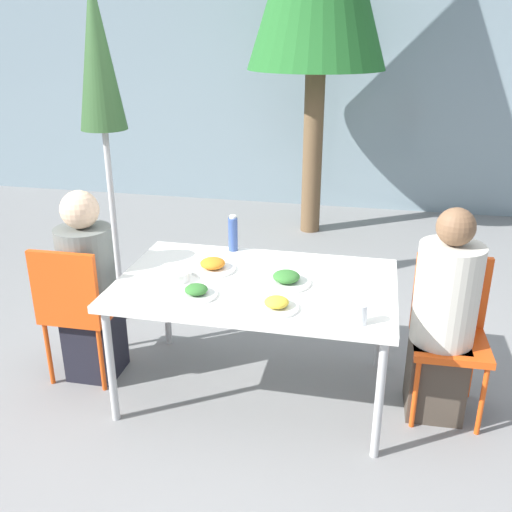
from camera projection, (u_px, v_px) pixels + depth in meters
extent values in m
plane|color=gray|center=(256.00, 390.00, 3.42)|extent=(24.00, 24.00, 0.00)
cube|color=gray|center=(330.00, 77.00, 6.52)|extent=(10.00, 0.20, 3.00)
cube|color=white|center=(256.00, 284.00, 3.16)|extent=(1.53, 0.97, 0.04)
cylinder|color=#B7B7B7|center=(111.00, 366.00, 3.05)|extent=(0.04, 0.04, 0.68)
cylinder|color=#B7B7B7|center=(379.00, 400.00, 2.78)|extent=(0.04, 0.04, 0.68)
cylinder|color=#B7B7B7|center=(166.00, 298.00, 3.82)|extent=(0.04, 0.04, 0.68)
cylinder|color=#B7B7B7|center=(381.00, 319.00, 3.54)|extent=(0.04, 0.04, 0.68)
cube|color=#E54C14|center=(84.00, 309.00, 3.46)|extent=(0.40, 0.40, 0.04)
cube|color=#E54C14|center=(64.00, 287.00, 3.21)|extent=(0.40, 0.04, 0.42)
cylinder|color=#E54C14|center=(76.00, 326.00, 3.73)|extent=(0.03, 0.03, 0.42)
cylinder|color=#E54C14|center=(125.00, 331.00, 3.67)|extent=(0.03, 0.03, 0.42)
cylinder|color=#E54C14|center=(49.00, 353.00, 3.42)|extent=(0.03, 0.03, 0.42)
cylinder|color=#E54C14|center=(101.00, 359.00, 3.36)|extent=(0.03, 0.03, 0.42)
cube|color=black|center=(95.00, 340.00, 3.53)|extent=(0.30, 0.30, 0.46)
cylinder|color=slate|center=(87.00, 269.00, 3.35)|extent=(0.33, 0.33, 0.50)
sphere|color=beige|center=(80.00, 210.00, 3.21)|extent=(0.22, 0.22, 0.22)
cube|color=#E54C14|center=(450.00, 344.00, 3.08)|extent=(0.41, 0.41, 0.04)
cube|color=#E54C14|center=(451.00, 291.00, 3.16)|extent=(0.40, 0.05, 0.42)
cylinder|color=#E54C14|center=(482.00, 401.00, 2.98)|extent=(0.03, 0.03, 0.42)
cylinder|color=#E54C14|center=(415.00, 394.00, 3.04)|extent=(0.03, 0.03, 0.42)
cylinder|color=#E54C14|center=(471.00, 366.00, 3.29)|extent=(0.03, 0.03, 0.42)
cylinder|color=#E54C14|center=(411.00, 360.00, 3.35)|extent=(0.03, 0.03, 0.42)
cube|color=#473D33|center=(435.00, 375.00, 3.17)|extent=(0.31, 0.31, 0.46)
cylinder|color=beige|center=(447.00, 294.00, 2.98)|extent=(0.33, 0.33, 0.55)
sphere|color=brown|center=(456.00, 227.00, 2.84)|extent=(0.20, 0.20, 0.20)
cylinder|color=#333333|center=(122.00, 305.00, 4.41)|extent=(0.36, 0.36, 0.05)
cylinder|color=#BCBCBC|center=(107.00, 156.00, 3.98)|extent=(0.04, 0.04, 2.38)
cone|color=#2D5128|center=(97.00, 52.00, 3.72)|extent=(0.32, 0.32, 1.01)
cylinder|color=white|center=(286.00, 283.00, 3.12)|extent=(0.27, 0.27, 0.01)
ellipsoid|color=#33702D|center=(286.00, 277.00, 3.10)|extent=(0.15, 0.15, 0.06)
cylinder|color=white|center=(276.00, 308.00, 2.84)|extent=(0.22, 0.22, 0.01)
ellipsoid|color=gold|center=(277.00, 302.00, 2.83)|extent=(0.12, 0.12, 0.05)
cylinder|color=white|center=(196.00, 295.00, 2.98)|extent=(0.22, 0.22, 0.01)
ellipsoid|color=#33702D|center=(196.00, 289.00, 2.97)|extent=(0.12, 0.12, 0.05)
cylinder|color=white|center=(213.00, 269.00, 3.30)|extent=(0.26, 0.26, 0.01)
ellipsoid|color=orange|center=(213.00, 263.00, 3.28)|extent=(0.14, 0.14, 0.06)
cylinder|color=#334C8E|center=(233.00, 234.00, 3.55)|extent=(0.06, 0.06, 0.21)
cylinder|color=white|center=(233.00, 217.00, 3.51)|extent=(0.04, 0.04, 0.02)
cylinder|color=white|center=(360.00, 314.00, 2.69)|extent=(0.07, 0.07, 0.10)
cylinder|color=white|center=(175.00, 276.00, 3.15)|extent=(0.15, 0.15, 0.05)
cylinder|color=brown|center=(313.00, 154.00, 5.83)|extent=(0.20, 0.20, 1.65)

